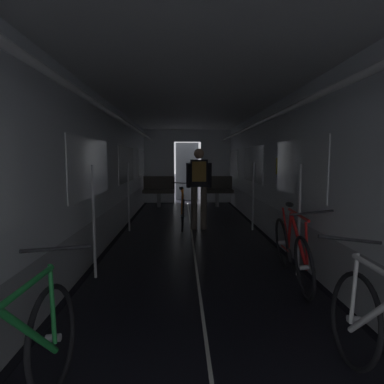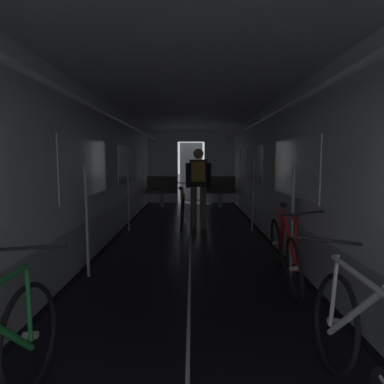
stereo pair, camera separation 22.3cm
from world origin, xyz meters
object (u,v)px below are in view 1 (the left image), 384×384
(bench_seat_far_left, at_px, (159,188))
(person_cyclist_aisle, at_px, (199,181))
(bicycle_red, at_px, (292,249))
(bench_seat_far_right, at_px, (217,188))
(bicycle_orange_in_aisle, at_px, (183,209))

(bench_seat_far_left, bearing_deg, person_cyclist_aisle, -71.90)
(bench_seat_far_left, bearing_deg, bicycle_red, -71.59)
(bench_seat_far_right, distance_m, bicycle_red, 6.14)
(bench_seat_far_right, bearing_deg, person_cyclist_aisle, -102.72)
(person_cyclist_aisle, relative_size, bicycle_orange_in_aisle, 1.00)
(bicycle_orange_in_aisle, bearing_deg, bench_seat_far_right, 70.25)
(bench_seat_far_right, xyz_separation_m, bicycle_red, (0.24, -6.13, -0.19))
(bicycle_red, relative_size, bicycle_orange_in_aisle, 1.00)
(person_cyclist_aisle, bearing_deg, bench_seat_far_left, 108.10)
(bench_seat_far_right, xyz_separation_m, person_cyclist_aisle, (-0.74, -3.26, 0.45))
(person_cyclist_aisle, bearing_deg, bench_seat_far_right, 77.28)
(bench_seat_far_left, xyz_separation_m, bicycle_orange_in_aisle, (0.73, -2.99, -0.18))
(person_cyclist_aisle, bearing_deg, bicycle_red, -71.25)
(bench_seat_far_left, height_order, bench_seat_far_right, same)
(bench_seat_far_right, height_order, person_cyclist_aisle, person_cyclist_aisle)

